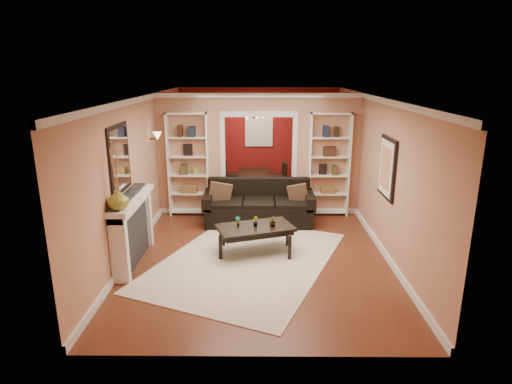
{
  "coord_description": "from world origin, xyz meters",
  "views": [
    {
      "loc": [
        0.01,
        -8.21,
        3.18
      ],
      "look_at": [
        -0.04,
        -0.8,
        1.05
      ],
      "focal_mm": 30.0,
      "sensor_mm": 36.0,
      "label": 1
    }
  ],
  "objects_px": {
    "bookshelf_right": "(329,165)",
    "fireplace": "(134,230)",
    "bookshelf_left": "(189,165)",
    "dining_table": "(254,183)",
    "sofa": "(259,203)",
    "coffee_table": "(255,239)"
  },
  "relations": [
    {
      "from": "bookshelf_right",
      "to": "fireplace",
      "type": "height_order",
      "value": "bookshelf_right"
    },
    {
      "from": "coffee_table",
      "to": "dining_table",
      "type": "bearing_deg",
      "value": 71.9
    },
    {
      "from": "coffee_table",
      "to": "bookshelf_right",
      "type": "relative_size",
      "value": 0.57
    },
    {
      "from": "sofa",
      "to": "bookshelf_right",
      "type": "distance_m",
      "value": 1.79
    },
    {
      "from": "bookshelf_left",
      "to": "bookshelf_right",
      "type": "xyz_separation_m",
      "value": [
        3.1,
        0.0,
        0.0
      ]
    },
    {
      "from": "bookshelf_right",
      "to": "sofa",
      "type": "bearing_deg",
      "value": -159.41
    },
    {
      "from": "bookshelf_left",
      "to": "dining_table",
      "type": "bearing_deg",
      "value": 50.22
    },
    {
      "from": "bookshelf_right",
      "to": "bookshelf_left",
      "type": "bearing_deg",
      "value": 180.0
    },
    {
      "from": "coffee_table",
      "to": "bookshelf_left",
      "type": "relative_size",
      "value": 0.57
    },
    {
      "from": "bookshelf_left",
      "to": "bookshelf_right",
      "type": "distance_m",
      "value": 3.1
    },
    {
      "from": "sofa",
      "to": "bookshelf_left",
      "type": "bearing_deg",
      "value": 159.56
    },
    {
      "from": "fireplace",
      "to": "dining_table",
      "type": "xyz_separation_m",
      "value": [
        1.98,
        4.26,
        -0.31
      ]
    },
    {
      "from": "coffee_table",
      "to": "bookshelf_left",
      "type": "height_order",
      "value": "bookshelf_left"
    },
    {
      "from": "bookshelf_left",
      "to": "dining_table",
      "type": "distance_m",
      "value": 2.41
    },
    {
      "from": "sofa",
      "to": "dining_table",
      "type": "height_order",
      "value": "sofa"
    },
    {
      "from": "coffee_table",
      "to": "dining_table",
      "type": "height_order",
      "value": "dining_table"
    },
    {
      "from": "bookshelf_right",
      "to": "fireplace",
      "type": "bearing_deg",
      "value": -145.2
    },
    {
      "from": "bookshelf_left",
      "to": "fireplace",
      "type": "relative_size",
      "value": 1.35
    },
    {
      "from": "sofa",
      "to": "coffee_table",
      "type": "relative_size",
      "value": 1.77
    },
    {
      "from": "sofa",
      "to": "bookshelf_right",
      "type": "relative_size",
      "value": 1.01
    },
    {
      "from": "coffee_table",
      "to": "dining_table",
      "type": "distance_m",
      "value": 3.85
    },
    {
      "from": "bookshelf_right",
      "to": "coffee_table",
      "type": "bearing_deg",
      "value": -127.16
    }
  ]
}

